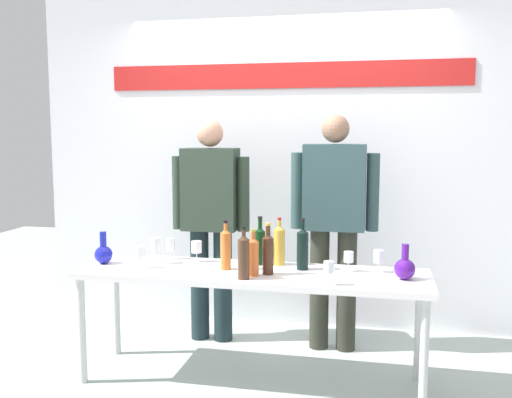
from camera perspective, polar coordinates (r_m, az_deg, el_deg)
ground_plane at (r=3.87m, az=-0.49°, el=-17.57°), size 10.00×10.00×0.00m
back_wall at (r=4.73m, az=2.76°, el=5.66°), size 4.15×0.11×3.00m
display_table at (r=3.65m, az=-0.50°, el=-8.09°), size 2.21×0.59×0.72m
decanter_blue_left at (r=3.95m, az=-14.87°, el=-5.20°), size 0.12×0.12×0.21m
decanter_blue_right at (r=3.53m, az=14.53°, el=-6.60°), size 0.12×0.12×0.21m
presenter_left at (r=4.34m, az=-4.51°, el=-1.72°), size 0.60×0.22×1.68m
presenter_right at (r=4.17m, az=7.74°, el=-1.70°), size 0.63×0.22×1.71m
wine_bottle_0 at (r=3.78m, az=0.40°, el=-4.51°), size 0.07×0.07×0.32m
wine_bottle_1 at (r=3.65m, az=-3.03°, el=-4.89°), size 0.07×0.07×0.31m
wine_bottle_2 at (r=3.42m, az=-1.30°, el=-5.66°), size 0.07×0.07×0.32m
wine_bottle_3 at (r=3.49m, az=-0.29°, el=-5.61°), size 0.07×0.07×0.29m
wine_bottle_4 at (r=3.53m, az=1.20°, el=-5.30°), size 0.07×0.07×0.32m
wine_bottle_5 at (r=3.65m, az=4.64°, el=-4.85°), size 0.07×0.07×0.33m
wine_bottle_6 at (r=3.77m, az=2.31°, el=-4.49°), size 0.07×0.07×0.31m
wine_glass_left_0 at (r=3.77m, az=-11.41°, el=-5.14°), size 0.07×0.07×0.14m
wine_glass_left_1 at (r=3.86m, az=-9.87°, el=-4.55°), size 0.07×0.07×0.17m
wine_glass_left_2 at (r=3.88m, az=-5.91°, el=-4.78°), size 0.07×0.07×0.14m
wine_glass_left_3 at (r=3.99m, az=-8.44°, el=-4.53°), size 0.06×0.06×0.14m
wine_glass_right_0 at (r=3.32m, az=7.23°, el=-6.77°), size 0.06×0.06×0.14m
wine_glass_right_1 at (r=3.66m, az=12.05°, el=-5.63°), size 0.06×0.06×0.14m
wine_glass_right_2 at (r=3.65m, az=9.16°, el=-5.74°), size 0.06×0.06×0.13m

